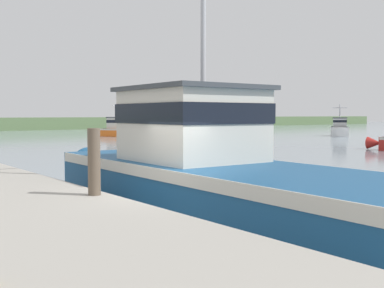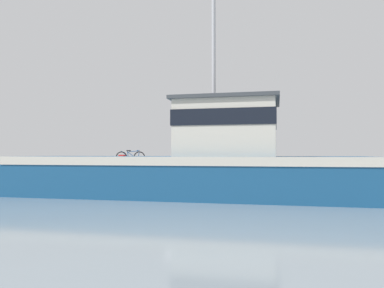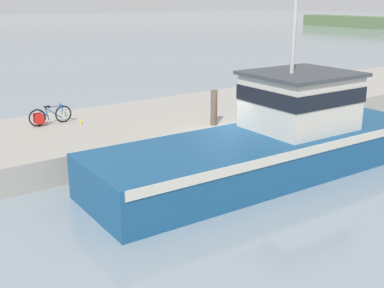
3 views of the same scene
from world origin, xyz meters
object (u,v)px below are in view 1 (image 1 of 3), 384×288
(boat_blue_far, at_px, (340,129))
(mooring_post, at_px, (94,162))
(boat_green_anchored, at_px, (117,129))
(fishing_boat_main, at_px, (213,172))

(boat_blue_far, distance_m, mooring_post, 53.80)
(boat_green_anchored, distance_m, boat_blue_far, 27.51)
(boat_green_anchored, xyz_separation_m, mooring_post, (-23.86, -42.75, 0.77))
(fishing_boat_main, distance_m, boat_blue_far, 50.76)
(boat_blue_far, relative_size, mooring_post, 3.65)
(boat_green_anchored, height_order, mooring_post, boat_green_anchored)
(boat_blue_far, xyz_separation_m, mooring_post, (-46.48, -27.08, 0.78))
(boat_green_anchored, distance_m, mooring_post, 48.96)
(boat_blue_far, bearing_deg, mooring_post, 82.54)
(fishing_boat_main, xyz_separation_m, boat_blue_far, (43.05, 26.89, -0.31))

